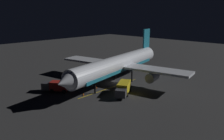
{
  "coord_description": "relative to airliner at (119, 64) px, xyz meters",
  "views": [
    {
      "loc": [
        -34.94,
        38.7,
        16.24
      ],
      "look_at": [
        0.0,
        2.0,
        3.5
      ],
      "focal_mm": 36.7,
      "sensor_mm": 36.0,
      "label": 1
    }
  ],
  "objects": [
    {
      "name": "catering_truck",
      "position": [
        -6.35,
        5.82,
        -3.16
      ],
      "size": [
        4.97,
        6.52,
        2.46
      ],
      "color": "gold",
      "rests_on": "ground_plane"
    },
    {
      "name": "ground_crew_worker",
      "position": [
        2.77,
        9.18,
        -3.54
      ],
      "size": [
        0.4,
        0.4,
        1.74
      ],
      "color": "black",
      "rests_on": "ground_plane"
    },
    {
      "name": "baggage_truck",
      "position": [
        4.94,
        14.15,
        -3.26
      ],
      "size": [
        5.76,
        4.87,
        2.25
      ],
      "color": "maroon",
      "rests_on": "ground_plane"
    },
    {
      "name": "traffic_cone_under_wing",
      "position": [
        7.02,
        5.89,
        -4.18
      ],
      "size": [
        0.5,
        0.5,
        0.55
      ],
      "color": "#EA590F",
      "rests_on": "ground_plane"
    },
    {
      "name": "apron_guide_stripe",
      "position": [
        -1.45,
        4.6,
        -4.43
      ],
      "size": [
        0.44,
        18.29,
        0.01
      ],
      "primitive_type": "cube",
      "rotation": [
        0.0,
        0.0,
        0.01
      ],
      "color": "gold",
      "rests_on": "ground_plane"
    },
    {
      "name": "traffic_cone_near_right",
      "position": [
        -0.88,
        11.8,
        -4.18
      ],
      "size": [
        0.5,
        0.5,
        0.55
      ],
      "color": "#EA590F",
      "rests_on": "ground_plane"
    },
    {
      "name": "traffic_cone_far",
      "position": [
        5.07,
        7.31,
        -4.18
      ],
      "size": [
        0.5,
        0.5,
        0.55
      ],
      "color": "#EA590F",
      "rests_on": "ground_plane"
    },
    {
      "name": "traffic_cone_near_left",
      "position": [
        0.58,
        6.87,
        -4.18
      ],
      "size": [
        0.5,
        0.5,
        0.55
      ],
      "color": "#EA590F",
      "rests_on": "ground_plane"
    },
    {
      "name": "airliner",
      "position": [
        0.0,
        0.0,
        0.0
      ],
      "size": [
        33.5,
        39.34,
        11.8
      ],
      "color": "silver",
      "rests_on": "ground_plane"
    },
    {
      "name": "ground_plane",
      "position": [
        -0.11,
        0.6,
        -4.53
      ],
      "size": [
        180.0,
        180.0,
        0.2
      ],
      "primitive_type": "cube",
      "color": "#2E2E2F"
    }
  ]
}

